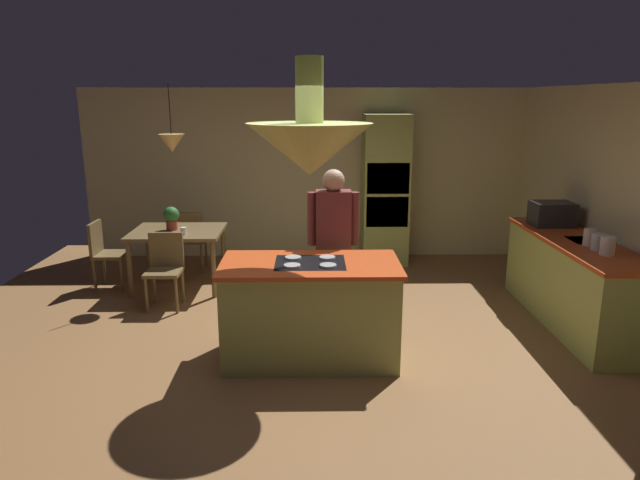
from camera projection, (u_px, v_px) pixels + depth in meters
The scene contains 19 objects.
ground at pixel (311, 348), 5.57m from camera, with size 8.16×8.16×0.00m, color olive.
wall_back at pixel (310, 174), 8.60m from camera, with size 6.80×0.10×2.55m, color beige.
wall_right at pixel (631, 212), 5.70m from camera, with size 0.10×7.20×2.55m, color beige.
kitchen_island at pixel (310, 310), 5.26m from camera, with size 1.64×0.88×0.96m.
counter_run_right at pixel (574, 281), 6.08m from camera, with size 0.73×2.38×0.94m.
oven_tower at pixel (385, 190), 8.27m from camera, with size 0.66×0.62×2.18m.
dining_table at pixel (178, 237), 7.22m from camera, with size 1.14×0.94×0.76m.
person_at_island at pixel (333, 239), 5.83m from camera, with size 0.53×0.23×1.70m.
range_hood at pixel (310, 146), 4.89m from camera, with size 1.10×1.10×1.00m.
pendant_light_over_table at pixel (172, 143), 6.93m from camera, with size 0.32×0.32×0.82m.
chair_facing_island at pixel (165, 265), 6.59m from camera, with size 0.40×0.40×0.87m.
chair_by_back_wall at pixel (190, 237), 7.93m from camera, with size 0.40×0.40×0.87m.
chair_at_corner at pixel (104, 250), 7.24m from camera, with size 0.40×0.40×0.87m.
potted_plant_on_table at pixel (171, 217), 7.18m from camera, with size 0.20×0.20×0.30m.
cup_on_table at pixel (184, 231), 6.96m from camera, with size 0.07×0.07×0.09m, color white.
canister_flour at pixel (608, 246), 5.37m from camera, with size 0.14×0.14×0.18m, color silver.
canister_sugar at pixel (598, 242), 5.55m from camera, with size 0.13×0.13×0.17m, color silver.
canister_tea at pixel (589, 237), 5.72m from camera, with size 0.12×0.12×0.17m, color silver.
microwave_on_counter at pixel (552, 214), 6.61m from camera, with size 0.46×0.36×0.28m, color #232326.
Camera 1 is at (0.01, -5.14, 2.39)m, focal length 31.66 mm.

